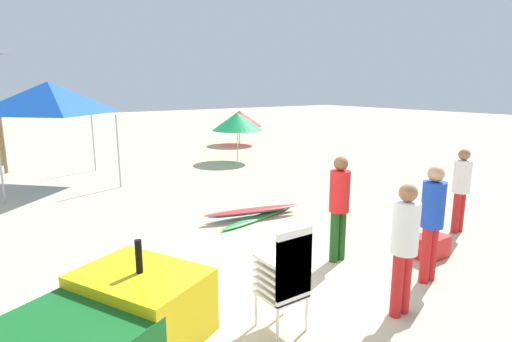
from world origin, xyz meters
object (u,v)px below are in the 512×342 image
object	(u,v)px
beach_umbrella_mid	(237,121)
lifeguard_near_center	(461,185)
lifeguard_near_right	(404,241)
cooler_box	(430,247)
surfboard_pile	(255,213)
popup_canopy	(49,98)
lifeguard_near_left	(339,202)
beach_umbrella_left	(239,119)
lifeguard_far_right	(432,216)
stacked_plastic_chairs	(287,272)

from	to	relation	value
beach_umbrella_mid	lifeguard_near_center	bearing A→B (deg)	-93.52
lifeguard_near_right	cooler_box	bearing A→B (deg)	22.67
surfboard_pile	popup_canopy	world-z (taller)	popup_canopy
lifeguard_near_left	beach_umbrella_left	world-z (taller)	lifeguard_near_left
lifeguard_near_left	beach_umbrella_mid	distance (m)	9.20
beach_umbrella_left	beach_umbrella_mid	xyz separation A→B (m)	(-2.44, -3.69, 0.24)
popup_canopy	beach_umbrella_mid	world-z (taller)	popup_canopy
surfboard_pile	lifeguard_near_right	size ratio (longest dim) A/B	1.38
lifeguard_near_right	beach_umbrella_mid	size ratio (longest dim) A/B	0.89
lifeguard_near_right	cooler_box	world-z (taller)	lifeguard_near_right
popup_canopy	lifeguard_far_right	bearing A→B (deg)	-70.60
stacked_plastic_chairs	cooler_box	distance (m)	3.36
lifeguard_far_right	stacked_plastic_chairs	bearing A→B (deg)	175.88
lifeguard_near_left	lifeguard_near_center	distance (m)	2.92
beach_umbrella_left	popup_canopy	bearing A→B (deg)	-156.06
lifeguard_near_left	beach_umbrella_left	distance (m)	13.56
lifeguard_near_center	beach_umbrella_mid	xyz separation A→B (m)	(0.55, 8.91, 0.56)
stacked_plastic_chairs	beach_umbrella_mid	bearing A→B (deg)	60.75
stacked_plastic_chairs	lifeguard_far_right	xyz separation A→B (m)	(2.49, -0.18, 0.24)
popup_canopy	beach_umbrella_mid	distance (m)	6.34
lifeguard_near_center	cooler_box	bearing A→B (deg)	-165.17
lifeguard_near_left	lifeguard_near_right	bearing A→B (deg)	-108.49
lifeguard_near_right	beach_umbrella_mid	world-z (taller)	beach_umbrella_mid
beach_umbrella_left	beach_umbrella_mid	distance (m)	4.43
stacked_plastic_chairs	lifeguard_near_center	world-z (taller)	lifeguard_near_center
stacked_plastic_chairs	beach_umbrella_left	size ratio (longest dim) A/B	0.60
lifeguard_near_left	lifeguard_near_right	world-z (taller)	lifeguard_near_left
lifeguard_near_right	cooler_box	distance (m)	2.20
surfboard_pile	beach_umbrella_left	xyz separation A→B (m)	(5.76, 9.67, 1.13)
lifeguard_near_center	beach_umbrella_left	xyz separation A→B (m)	(2.99, 12.60, 0.32)
lifeguard_near_right	lifeguard_far_right	size ratio (longest dim) A/B	0.98
lifeguard_near_right	surfboard_pile	bearing A→B (deg)	80.99
lifeguard_near_center	lifeguard_near_left	bearing A→B (deg)	172.37
lifeguard_near_center	lifeguard_far_right	size ratio (longest dim) A/B	0.95
cooler_box	lifeguard_near_right	bearing A→B (deg)	-157.33
surfboard_pile	lifeguard_near_left	bearing A→B (deg)	-92.79
lifeguard_near_left	beach_umbrella_mid	xyz separation A→B (m)	(3.44, 8.52, 0.50)
lifeguard_near_center	beach_umbrella_mid	distance (m)	8.94
stacked_plastic_chairs	surfboard_pile	size ratio (longest dim) A/B	0.56
lifeguard_far_right	cooler_box	xyz separation A→B (m)	(0.81, 0.46, -0.80)
lifeguard_near_center	lifeguard_far_right	bearing A→B (deg)	-159.59
stacked_plastic_chairs	lifeguard_near_left	bearing A→B (deg)	29.11
stacked_plastic_chairs	lifeguard_near_right	size ratio (longest dim) A/B	0.77
lifeguard_far_right	beach_umbrella_mid	size ratio (longest dim) A/B	0.91
surfboard_pile	stacked_plastic_chairs	bearing A→B (deg)	-119.65
stacked_plastic_chairs	lifeguard_near_right	bearing A→B (deg)	-19.82
popup_canopy	beach_umbrella_left	distance (m)	9.60
stacked_plastic_chairs	lifeguard_near_left	distance (m)	2.23
surfboard_pile	beach_umbrella_left	bearing A→B (deg)	59.23
surfboard_pile	beach_umbrella_mid	distance (m)	6.98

